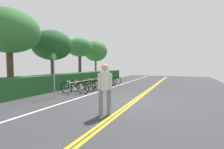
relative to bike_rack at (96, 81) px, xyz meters
The scene contains 20 objects.
ground_plane 5.12m from the bike_rack, 130.98° to the right, with size 39.94×11.70×0.05m, color #353538.
centre_line_yellow_inner 5.18m from the bike_rack, 130.39° to the right, with size 35.95×0.10×0.00m, color gold.
centre_line_yellow_outer 5.06m from the bike_rack, 131.57° to the right, with size 35.95×0.10×0.00m, color gold.
bike_lane_stripe_white 3.52m from the bike_rack, 163.91° to the right, with size 35.95×0.12×0.00m, color white.
bike_rack is the anchor object (origin of this frame).
bicycle_0 2.71m from the bike_rack, behind, with size 0.56×1.82×0.79m.
bicycle_1 1.89m from the bike_rack, behind, with size 0.69×1.71×0.78m.
bicycle_2 1.16m from the bike_rack, behind, with size 0.46×1.78×0.76m.
bicycle_3 0.43m from the bike_rack, 163.65° to the left, with size 0.62×1.72×0.73m.
bicycle_4 0.50m from the bike_rack, 14.60° to the right, with size 0.46×1.75×0.68m.
bicycle_5 1.23m from the bike_rack, ahead, with size 0.46×1.68×0.71m.
bicycle_6 1.90m from the bike_rack, ahead, with size 0.56×1.78×0.76m.
bicycle_7 2.68m from the bike_rack, ahead, with size 0.48×1.78×0.73m.
pedestrian 6.81m from the bike_rack, 148.73° to the right, with size 0.33×0.41×1.77m.
sign_post_near 4.26m from the bike_rack, behind, with size 0.36×0.07×2.36m.
hedge_backdrop 2.76m from the bike_rack, 57.10° to the left, with size 15.37×1.36×1.07m, color #1C4C21.
tree_near_left 6.31m from the bike_rack, 144.28° to the left, with size 3.40×3.40×4.93m.
tree_mid 4.56m from the bike_rack, 101.33° to the left, with size 3.13×3.13×4.48m.
tree_far_right 6.14m from the bike_rack, 47.58° to the left, with size 2.68×2.68×4.58m.
tree_extra 8.51m from the bike_rack, 29.40° to the left, with size 2.88×2.88×4.74m.
Camera 1 is at (-7.42, -2.08, 1.72)m, focal length 26.04 mm.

